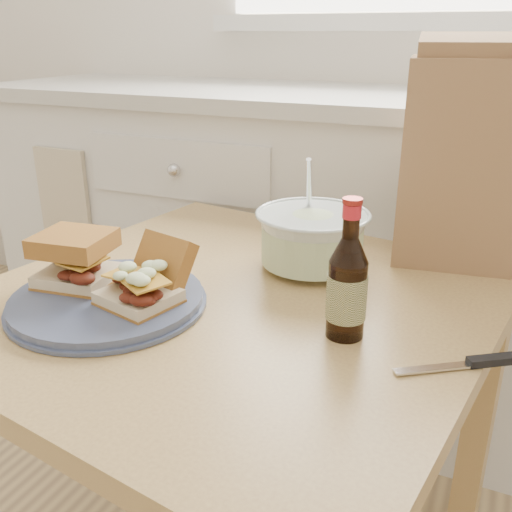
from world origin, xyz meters
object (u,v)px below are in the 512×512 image
at_px(dining_table, 233,347).
at_px(beer_bottle, 347,286).
at_px(plate, 108,300).
at_px(coleslaw_bowl, 312,241).
at_px(paper_bag, 481,164).

xyz_separation_m(dining_table, beer_bottle, (0.21, -0.05, 0.18)).
distance_m(plate, beer_bottle, 0.39).
bearing_deg(plate, coleslaw_bowl, 49.29).
height_order(beer_bottle, paper_bag, paper_bag).
height_order(dining_table, plate, plate).
xyz_separation_m(plate, paper_bag, (0.51, 0.47, 0.18)).
bearing_deg(plate, beer_bottle, 10.02).
relative_size(dining_table, paper_bag, 2.49).
xyz_separation_m(plate, beer_bottle, (0.38, 0.07, 0.07)).
distance_m(plate, paper_bag, 0.71).
distance_m(dining_table, coleslaw_bowl, 0.24).
xyz_separation_m(dining_table, plate, (-0.17, -0.12, 0.11)).
distance_m(coleslaw_bowl, beer_bottle, 0.26).
relative_size(coleslaw_bowl, beer_bottle, 1.01).
distance_m(dining_table, plate, 0.23).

